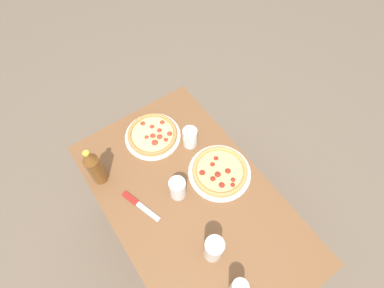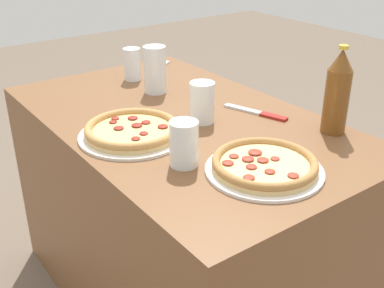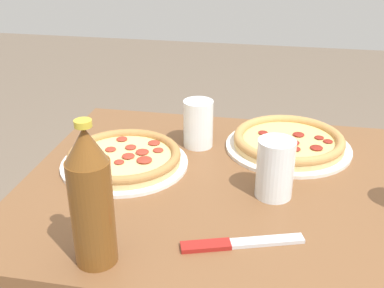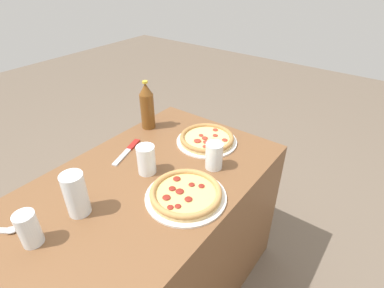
{
  "view_description": "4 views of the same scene",
  "coord_description": "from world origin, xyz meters",
  "px_view_note": "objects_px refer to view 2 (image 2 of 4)",
  "views": [
    {
      "loc": [
        0.38,
        -0.26,
        1.98
      ],
      "look_at": [
        -0.2,
        0.14,
        0.78
      ],
      "focal_mm": 28.0,
      "sensor_mm": 36.0,
      "label": 1
    },
    {
      "loc": [
        -1.08,
        0.75,
        1.25
      ],
      "look_at": [
        -0.24,
        0.14,
        0.75
      ],
      "focal_mm": 45.0,
      "sensor_mm": 36.0,
      "label": 2
    },
    {
      "loc": [
        -0.07,
        -0.86,
        1.2
      ],
      "look_at": [
        -0.24,
        0.07,
        0.75
      ],
      "focal_mm": 45.0,
      "sensor_mm": 36.0,
      "label": 3
    },
    {
      "loc": [
        0.59,
        0.68,
        1.44
      ],
      "look_at": [
        -0.22,
        0.07,
        0.79
      ],
      "focal_mm": 28.0,
      "sensor_mm": 36.0,
      "label": 4
    }
  ],
  "objects_px": {
    "glass_cola": "(184,146)",
    "beer_bottle": "(337,92)",
    "glass_water": "(132,66)",
    "pizza_pepperoni": "(264,165)",
    "glass_lemonade": "(202,104)",
    "glass_mango_juice": "(155,71)",
    "spoon": "(157,69)",
    "pizza_veggie": "(132,131)",
    "knife": "(258,113)"
  },
  "relations": [
    {
      "from": "glass_water",
      "to": "pizza_pepperoni",
      "type": "bearing_deg",
      "value": 172.87
    },
    {
      "from": "pizza_pepperoni",
      "to": "knife",
      "type": "distance_m",
      "value": 0.36
    },
    {
      "from": "spoon",
      "to": "glass_water",
      "type": "bearing_deg",
      "value": 109.66
    },
    {
      "from": "glass_mango_juice",
      "to": "beer_bottle",
      "type": "height_order",
      "value": "beer_bottle"
    },
    {
      "from": "pizza_veggie",
      "to": "glass_water",
      "type": "relative_size",
      "value": 2.55
    },
    {
      "from": "pizza_pepperoni",
      "to": "knife",
      "type": "height_order",
      "value": "pizza_pepperoni"
    },
    {
      "from": "glass_cola",
      "to": "glass_lemonade",
      "type": "bearing_deg",
      "value": -46.5
    },
    {
      "from": "pizza_veggie",
      "to": "glass_mango_juice",
      "type": "relative_size",
      "value": 1.87
    },
    {
      "from": "glass_mango_juice",
      "to": "glass_lemonade",
      "type": "bearing_deg",
      "value": 174.55
    },
    {
      "from": "pizza_veggie",
      "to": "spoon",
      "type": "distance_m",
      "value": 0.61
    },
    {
      "from": "pizza_veggie",
      "to": "glass_water",
      "type": "xyz_separation_m",
      "value": [
        0.43,
        -0.25,
        0.03
      ]
    },
    {
      "from": "glass_water",
      "to": "spoon",
      "type": "relative_size",
      "value": 0.71
    },
    {
      "from": "glass_mango_juice",
      "to": "beer_bottle",
      "type": "bearing_deg",
      "value": -158.54
    },
    {
      "from": "pizza_veggie",
      "to": "glass_cola",
      "type": "distance_m",
      "value": 0.22
    },
    {
      "from": "glass_mango_juice",
      "to": "glass_water",
      "type": "bearing_deg",
      "value": -1.76
    },
    {
      "from": "pizza_veggie",
      "to": "glass_cola",
      "type": "xyz_separation_m",
      "value": [
        -0.21,
        -0.02,
        0.03
      ]
    },
    {
      "from": "pizza_pepperoni",
      "to": "glass_mango_juice",
      "type": "relative_size",
      "value": 1.78
    },
    {
      "from": "knife",
      "to": "glass_cola",
      "type": "bearing_deg",
      "value": 109.73
    },
    {
      "from": "pizza_veggie",
      "to": "knife",
      "type": "xyz_separation_m",
      "value": [
        -0.08,
        -0.39,
        -0.01
      ]
    },
    {
      "from": "pizza_veggie",
      "to": "glass_cola",
      "type": "bearing_deg",
      "value": -174.44
    },
    {
      "from": "pizza_pepperoni",
      "to": "spoon",
      "type": "relative_size",
      "value": 1.71
    },
    {
      "from": "glass_lemonade",
      "to": "glass_mango_juice",
      "type": "xyz_separation_m",
      "value": [
        0.3,
        -0.03,
        0.02
      ]
    },
    {
      "from": "pizza_pepperoni",
      "to": "pizza_veggie",
      "type": "height_order",
      "value": "pizza_veggie"
    },
    {
      "from": "glass_cola",
      "to": "beer_bottle",
      "type": "xyz_separation_m",
      "value": [
        -0.08,
        -0.45,
        0.06
      ]
    },
    {
      "from": "glass_lemonade",
      "to": "glass_cola",
      "type": "distance_m",
      "value": 0.27
    },
    {
      "from": "pizza_veggie",
      "to": "glass_lemonade",
      "type": "relative_size",
      "value": 2.47
    },
    {
      "from": "glass_lemonade",
      "to": "knife",
      "type": "xyz_separation_m",
      "value": [
        -0.05,
        -0.17,
        -0.05
      ]
    },
    {
      "from": "pizza_pepperoni",
      "to": "glass_lemonade",
      "type": "distance_m",
      "value": 0.33
    },
    {
      "from": "glass_cola",
      "to": "beer_bottle",
      "type": "height_order",
      "value": "beer_bottle"
    },
    {
      "from": "pizza_pepperoni",
      "to": "glass_cola",
      "type": "relative_size",
      "value": 2.49
    },
    {
      "from": "pizza_veggie",
      "to": "glass_mango_juice",
      "type": "distance_m",
      "value": 0.37
    },
    {
      "from": "glass_mango_juice",
      "to": "knife",
      "type": "height_order",
      "value": "glass_mango_juice"
    },
    {
      "from": "knife",
      "to": "spoon",
      "type": "distance_m",
      "value": 0.56
    },
    {
      "from": "glass_water",
      "to": "beer_bottle",
      "type": "height_order",
      "value": "beer_bottle"
    },
    {
      "from": "beer_bottle",
      "to": "spoon",
      "type": "relative_size",
      "value": 1.49
    },
    {
      "from": "knife",
      "to": "pizza_pepperoni",
      "type": "bearing_deg",
      "value": 139.0
    },
    {
      "from": "glass_mango_juice",
      "to": "spoon",
      "type": "bearing_deg",
      "value": -33.4
    },
    {
      "from": "glass_cola",
      "to": "knife",
      "type": "distance_m",
      "value": 0.39
    },
    {
      "from": "glass_mango_juice",
      "to": "beer_bottle",
      "type": "xyz_separation_m",
      "value": [
        -0.56,
        -0.22,
        0.04
      ]
    },
    {
      "from": "pizza_pepperoni",
      "to": "glass_water",
      "type": "relative_size",
      "value": 2.43
    },
    {
      "from": "glass_water",
      "to": "spoon",
      "type": "distance_m",
      "value": 0.15
    },
    {
      "from": "glass_lemonade",
      "to": "knife",
      "type": "bearing_deg",
      "value": -107.28
    },
    {
      "from": "glass_lemonade",
      "to": "knife",
      "type": "distance_m",
      "value": 0.19
    },
    {
      "from": "pizza_pepperoni",
      "to": "glass_water",
      "type": "xyz_separation_m",
      "value": [
        0.78,
        -0.1,
        0.03
      ]
    },
    {
      "from": "glass_lemonade",
      "to": "glass_water",
      "type": "height_order",
      "value": "glass_lemonade"
    },
    {
      "from": "glass_cola",
      "to": "spoon",
      "type": "bearing_deg",
      "value": -27.64
    },
    {
      "from": "glass_lemonade",
      "to": "pizza_pepperoni",
      "type": "bearing_deg",
      "value": 168.76
    },
    {
      "from": "pizza_pepperoni",
      "to": "knife",
      "type": "bearing_deg",
      "value": -41.0
    },
    {
      "from": "glass_cola",
      "to": "glass_water",
      "type": "bearing_deg",
      "value": -19.55
    },
    {
      "from": "glass_lemonade",
      "to": "beer_bottle",
      "type": "height_order",
      "value": "beer_bottle"
    }
  ]
}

